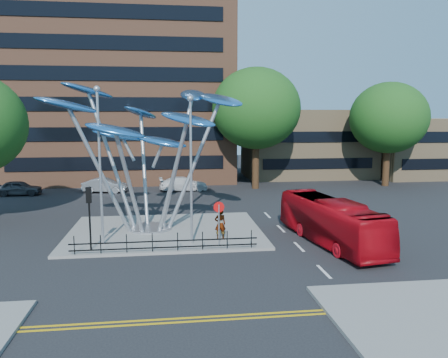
{
  "coord_description": "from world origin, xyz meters",
  "views": [
    {
      "loc": [
        -0.73,
        -21.12,
        7.34
      ],
      "look_at": [
        2.48,
        4.0,
        3.66
      ],
      "focal_mm": 35.0,
      "sensor_mm": 36.0,
      "label": 1
    }
  ],
  "objects": [
    {
      "name": "brick_tower",
      "position": [
        -6.0,
        32.0,
        15.0
      ],
      "size": [
        25.0,
        15.0,
        30.0
      ],
      "primitive_type": "cube",
      "color": "brown",
      "rests_on": "ground"
    },
    {
      "name": "double_yellow_far",
      "position": [
        0.0,
        -6.3,
        0.01
      ],
      "size": [
        40.0,
        0.12,
        0.01
      ],
      "primitive_type": "cube",
      "color": "gold",
      "rests_on": "ground"
    },
    {
      "name": "pedestrian_railing_front",
      "position": [
        -1.0,
        1.7,
        0.55
      ],
      "size": [
        10.0,
        0.06,
        1.0
      ],
      "color": "black",
      "rests_on": "traffic_island"
    },
    {
      "name": "no_entry_sign_island",
      "position": [
        2.0,
        2.52,
        1.82
      ],
      "size": [
        0.6,
        0.1,
        2.45
      ],
      "color": "#9EA0A5",
      "rests_on": "traffic_island"
    },
    {
      "name": "tree_far",
      "position": [
        22.0,
        22.0,
        7.11
      ],
      "size": [
        8.0,
        8.0,
        10.81
      ],
      "color": "black",
      "rests_on": "ground"
    },
    {
      "name": "low_building_far",
      "position": [
        30.0,
        28.0,
        3.5
      ],
      "size": [
        12.0,
        8.0,
        7.0
      ],
      "primitive_type": "cube",
      "color": "tan",
      "rests_on": "ground"
    },
    {
      "name": "street_lamp_left",
      "position": [
        -4.5,
        3.5,
        5.36
      ],
      "size": [
        0.36,
        0.36,
        8.8
      ],
      "color": "#9EA0A5",
      "rests_on": "traffic_island"
    },
    {
      "name": "street_lamp_right",
      "position": [
        0.5,
        3.0,
        5.09
      ],
      "size": [
        0.36,
        0.36,
        8.3
      ],
      "color": "#9EA0A5",
      "rests_on": "traffic_island"
    },
    {
      "name": "traffic_island",
      "position": [
        -1.0,
        6.0,
        0.07
      ],
      "size": [
        12.0,
        9.0,
        0.15
      ],
      "primitive_type": "cube",
      "color": "slate",
      "rests_on": "ground"
    },
    {
      "name": "low_building_near",
      "position": [
        16.0,
        30.0,
        4.0
      ],
      "size": [
        15.0,
        8.0,
        8.0
      ],
      "primitive_type": "cube",
      "color": "tan",
      "rests_on": "ground"
    },
    {
      "name": "parked_car_left",
      "position": [
        -14.6,
        20.96,
        0.69
      ],
      "size": [
        4.08,
        1.67,
        1.39
      ],
      "primitive_type": "imported",
      "rotation": [
        0.0,
        0.0,
        1.56
      ],
      "color": "#393B40",
      "rests_on": "ground"
    },
    {
      "name": "pedestrian",
      "position": [
        2.2,
        3.62,
        1.06
      ],
      "size": [
        0.69,
        0.49,
        1.81
      ],
      "primitive_type": "imported",
      "rotation": [
        0.0,
        0.0,
        3.22
      ],
      "color": "gray",
      "rests_on": "traffic_island"
    },
    {
      "name": "parked_car_mid",
      "position": [
        -6.87,
        21.51,
        0.69
      ],
      "size": [
        4.39,
        2.13,
        1.39
      ],
      "primitive_type": "imported",
      "rotation": [
        0.0,
        0.0,
        1.41
      ],
      "color": "#9A9DA2",
      "rests_on": "ground"
    },
    {
      "name": "leaf_sculpture",
      "position": [
        -2.07,
        6.68,
        6.87
      ],
      "size": [
        12.72,
        9.54,
        9.51
      ],
      "color": "#9EA0A5",
      "rests_on": "traffic_island"
    },
    {
      "name": "red_bus",
      "position": [
        8.5,
        2.46,
        1.31
      ],
      "size": [
        3.65,
        9.62,
        2.62
      ],
      "primitive_type": "imported",
      "rotation": [
        0.0,
        0.0,
        0.16
      ],
      "color": "#A90711",
      "rests_on": "ground"
    },
    {
      "name": "ground",
      "position": [
        0.0,
        0.0,
        0.0
      ],
      "size": [
        120.0,
        120.0,
        0.0
      ],
      "primitive_type": "plane",
      "color": "black",
      "rests_on": "ground"
    },
    {
      "name": "tree_right",
      "position": [
        8.0,
        22.0,
        8.04
      ],
      "size": [
        8.8,
        8.8,
        12.11
      ],
      "color": "black",
      "rests_on": "ground"
    },
    {
      "name": "parked_car_right",
      "position": [
        0.68,
        21.51,
        0.69
      ],
      "size": [
        4.84,
        2.23,
        1.37
      ],
      "primitive_type": "imported",
      "rotation": [
        0.0,
        0.0,
        1.64
      ],
      "color": "silver",
      "rests_on": "ground"
    },
    {
      "name": "double_yellow_near",
      "position": [
        0.0,
        -6.0,
        0.01
      ],
      "size": [
        40.0,
        0.12,
        0.01
      ],
      "primitive_type": "cube",
      "color": "gold",
      "rests_on": "ground"
    },
    {
      "name": "traffic_light_island",
      "position": [
        -5.0,
        2.5,
        2.61
      ],
      "size": [
        0.28,
        0.18,
        3.42
      ],
      "color": "black",
      "rests_on": "traffic_island"
    }
  ]
}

